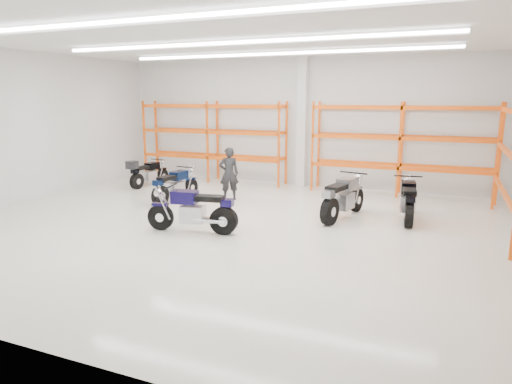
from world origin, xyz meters
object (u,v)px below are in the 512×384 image
at_px(motorcycle_back_c, 342,199).
at_px(motorcycle_back_b, 174,186).
at_px(motorcycle_back_d, 408,201).
at_px(structural_column, 302,123).
at_px(motorcycle_back_a, 146,173).
at_px(standing_man, 229,174).
at_px(motorcycle_main, 196,211).

bearing_deg(motorcycle_back_c, motorcycle_back_b, 179.76).
height_order(motorcycle_back_b, motorcycle_back_c, motorcycle_back_c).
height_order(motorcycle_back_d, structural_column, structural_column).
bearing_deg(motorcycle_back_a, motorcycle_back_c, -12.68).
bearing_deg(motorcycle_back_b, motorcycle_back_c, -0.24).
xyz_separation_m(motorcycle_back_c, motorcycle_back_d, (1.60, 0.48, -0.03)).
bearing_deg(motorcycle_back_a, motorcycle_back_b, -36.62).
bearing_deg(motorcycle_back_d, standing_man, 175.37).
bearing_deg(standing_man, motorcycle_back_b, 0.15).
bearing_deg(motorcycle_back_c, motorcycle_back_a, 167.32).
height_order(motorcycle_back_d, standing_man, standing_man).
bearing_deg(structural_column, motorcycle_back_d, -41.76).
relative_size(motorcycle_main, motorcycle_back_c, 0.95).
bearing_deg(motorcycle_main, standing_man, 103.46).
bearing_deg(motorcycle_main, structural_column, 85.32).
bearing_deg(motorcycle_back_c, motorcycle_main, -138.45).
xyz_separation_m(motorcycle_back_a, motorcycle_back_b, (2.20, -1.63, -0.01)).
height_order(motorcycle_main, motorcycle_back_c, motorcycle_back_c).
distance_m(motorcycle_main, structural_column, 6.82).
distance_m(motorcycle_main, standing_man, 3.58).
height_order(motorcycle_back_a, motorcycle_back_c, motorcycle_back_c).
xyz_separation_m(motorcycle_main, motorcycle_back_d, (4.49, 3.04, -0.01)).
bearing_deg(motorcycle_back_d, structural_column, 138.24).
xyz_separation_m(motorcycle_back_a, motorcycle_back_d, (8.95, -1.17, 0.02)).
relative_size(motorcycle_back_a, motorcycle_back_d, 0.89).
height_order(standing_man, structural_column, structural_column).
bearing_deg(motorcycle_back_b, structural_column, 54.90).
height_order(motorcycle_main, motorcycle_back_d, motorcycle_main).
bearing_deg(structural_column, motorcycle_back_a, -154.78).
height_order(motorcycle_back_a, motorcycle_back_d, motorcycle_back_d).
distance_m(motorcycle_back_d, structural_column, 5.58).
distance_m(motorcycle_back_b, standing_man, 1.72).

